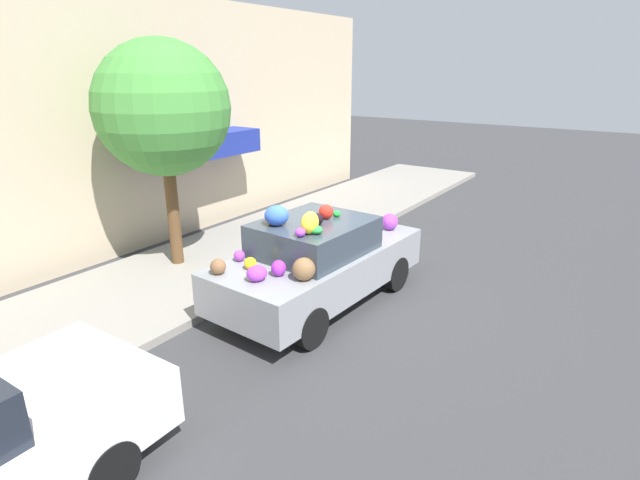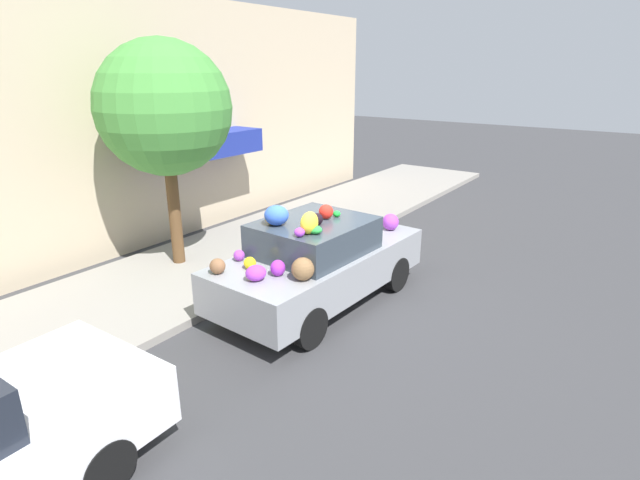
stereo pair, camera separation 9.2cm
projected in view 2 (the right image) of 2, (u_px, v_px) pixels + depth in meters
The scene contains 6 objects.
ground_plane at pixel (317, 301), 8.83m from camera, with size 60.00×60.00×0.00m, color #38383A.
sidewalk_curb at pixel (211, 264), 10.28m from camera, with size 24.00×3.20×0.14m.
building_facade at pixel (132, 127), 10.68m from camera, with size 18.00×1.20×5.43m.
street_tree at pixel (164, 109), 9.24m from camera, with size 2.50×2.50×4.31m.
fire_hydrant at pixel (305, 236), 10.71m from camera, with size 0.20×0.20×0.70m.
art_car at pixel (319, 260), 8.50m from camera, with size 4.15×1.94×1.87m.
Camera 2 is at (-6.49, -4.65, 3.94)m, focal length 28.00 mm.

